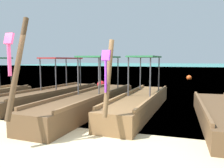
# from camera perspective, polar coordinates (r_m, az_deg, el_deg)

# --- Properties ---
(ground) EXTENTS (120.00, 120.00, 0.00)m
(ground) POSITION_cam_1_polar(r_m,az_deg,el_deg) (5.60, -9.77, -14.22)
(ground) COLOR beige
(sea_water) EXTENTS (120.00, 120.00, 0.00)m
(sea_water) POSITION_cam_1_polar(r_m,az_deg,el_deg) (65.80, 15.40, 4.24)
(sea_water) COLOR #2DB29E
(sea_water) RESTS_ON ground
(longtail_boat_orange_ribbon) EXTENTS (2.20, 7.04, 2.51)m
(longtail_boat_orange_ribbon) POSITION_cam_1_polar(r_m,az_deg,el_deg) (10.80, -15.13, -2.62)
(longtail_boat_orange_ribbon) COLOR brown
(longtail_boat_orange_ribbon) RESTS_ON ground
(longtail_boat_pink_ribbon) EXTENTS (1.62, 7.58, 2.92)m
(longtail_boat_pink_ribbon) POSITION_cam_1_polar(r_m,az_deg,el_deg) (8.65, -5.40, -4.30)
(longtail_boat_pink_ribbon) COLOR brown
(longtail_boat_pink_ribbon) RESTS_ON ground
(longtail_boat_violet_ribbon) EXTENTS (1.55, 6.54, 2.44)m
(longtail_boat_violet_ribbon) POSITION_cam_1_polar(r_m,az_deg,el_deg) (8.56, 7.02, -4.53)
(longtail_boat_violet_ribbon) COLOR brown
(longtail_boat_violet_ribbon) RESTS_ON ground
(longtail_boat_yellow_ribbon) EXTENTS (1.28, 5.72, 2.41)m
(longtail_boat_yellow_ribbon) POSITION_cam_1_polar(r_m,az_deg,el_deg) (7.65, 25.60, -6.98)
(longtail_boat_yellow_ribbon) COLOR brown
(longtail_boat_yellow_ribbon) RESTS_ON ground
(mooring_buoy_near) EXTENTS (0.48, 0.48, 0.48)m
(mooring_buoy_near) POSITION_cam_1_polar(r_m,az_deg,el_deg) (22.58, 18.86, 1.51)
(mooring_buoy_near) COLOR #EA5119
(mooring_buoy_near) RESTS_ON sea_water
(mooring_buoy_far) EXTENTS (0.56, 0.56, 0.56)m
(mooring_buoy_far) POSITION_cam_1_polar(r_m,az_deg,el_deg) (14.91, -2.74, -0.25)
(mooring_buoy_far) COLOR red
(mooring_buoy_far) RESTS_ON sea_water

